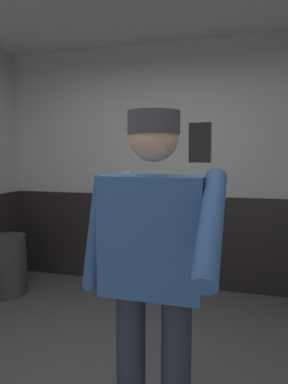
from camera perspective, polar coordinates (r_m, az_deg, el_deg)
name	(u,v)px	position (r m, az deg, el deg)	size (l,w,h in m)	color
wall_back	(167,167)	(3.92, 3.90, 4.15)	(4.42, 0.12, 2.70)	#B2B2AD
wainscot_band_back	(166,241)	(3.96, 3.59, -8.02)	(3.82, 0.03, 1.03)	black
urinal_solo	(175,221)	(3.74, 5.21, -4.78)	(0.40, 0.34, 1.24)	white
person	(153,263)	(1.60, 1.48, -11.72)	(0.67, 0.60, 1.67)	#2D3342
cell_phone	(200,143)	(0.98, 9.24, 8.04)	(0.06, 0.02, 0.11)	black
trash_bin	(8,265)	(4.03, -21.60, -11.14)	(0.39, 0.39, 0.64)	#38383D
soap_dispenser	(128,179)	(3.94, -2.74, 2.18)	(0.10, 0.07, 0.18)	silver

